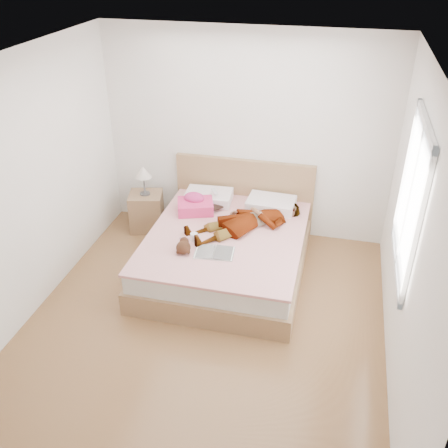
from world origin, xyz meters
The scene contains 11 objects.
ground centered at (0.00, 0.00, 0.00)m, with size 4.00×4.00×0.00m, color #4F3318.
woman centered at (0.20, 1.20, 0.61)m, with size 0.56×1.49×0.20m, color white.
hair centered at (-0.37, 1.65, 0.55)m, with size 0.48×0.59×0.09m, color black.
phone centered at (-0.30, 1.60, 0.70)m, with size 0.05×0.10×0.01m, color silver.
room_shell centered at (1.77, 0.30, 1.50)m, with size 4.00×4.00×4.00m.
bed centered at (0.00, 1.04, 0.28)m, with size 1.80×2.08×1.00m.
towel centered at (-0.50, 1.39, 0.60)m, with size 0.51×0.46×0.22m.
magazine centered at (-0.03, 0.54, 0.52)m, with size 0.44×0.32×0.02m.
coffee_mug centered at (-0.31, 0.73, 0.56)m, with size 0.12×0.10×0.09m.
plush_toy centered at (-0.36, 0.49, 0.58)m, with size 0.19×0.26×0.13m.
nightstand centered at (-1.26, 1.65, 0.30)m, with size 0.50×0.47×0.91m.
Camera 1 is at (1.12, -3.74, 3.49)m, focal length 40.00 mm.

